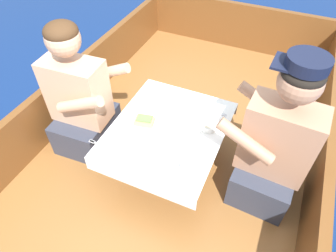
{
  "coord_description": "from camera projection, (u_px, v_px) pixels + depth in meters",
  "views": [
    {
      "loc": [
        0.55,
        -1.35,
        2.11
      ],
      "look_at": [
        0.0,
        -0.11,
        0.74
      ],
      "focal_mm": 32.0,
      "sensor_mm": 36.0,
      "label": 1
    }
  ],
  "objects": [
    {
      "name": "ground_plane",
      "position": [
        174.0,
        179.0,
        2.52
      ],
      "size": [
        60.0,
        60.0,
        0.0
      ],
      "primitive_type": "plane",
      "color": "navy"
    },
    {
      "name": "boat_deck",
      "position": [
        174.0,
        167.0,
        2.4
      ],
      "size": [
        2.0,
        3.5,
        0.35
      ],
      "primitive_type": "cube",
      "color": "brown",
      "rests_on": "ground_plane"
    },
    {
      "name": "gunwale_port",
      "position": [
        64.0,
        98.0,
        2.41
      ],
      "size": [
        0.06,
        3.5,
        0.42
      ],
      "primitive_type": "cube",
      "color": "brown",
      "rests_on": "boat_deck"
    },
    {
      "name": "gunwale_starboard",
      "position": [
        318.0,
        180.0,
        1.85
      ],
      "size": [
        0.06,
        3.5,
        0.42
      ],
      "primitive_type": "cube",
      "color": "brown",
      "rests_on": "boat_deck"
    },
    {
      "name": "bow_coaming",
      "position": [
        237.0,
        26.0,
        3.21
      ],
      "size": [
        1.88,
        0.06,
        0.48
      ],
      "primitive_type": "cube",
      "color": "brown",
      "rests_on": "boat_deck"
    },
    {
      "name": "cockpit_table",
      "position": [
        168.0,
        132.0,
        1.96
      ],
      "size": [
        0.71,
        0.85,
        0.37
      ],
      "color": "#B2B2B7",
      "rests_on": "boat_deck"
    },
    {
      "name": "person_port",
      "position": [
        80.0,
        101.0,
        2.08
      ],
      "size": [
        0.54,
        0.46,
        0.98
      ],
      "rotation": [
        0.0,
        0.0,
        0.06
      ],
      "color": "#333847",
      "rests_on": "boat_deck"
    },
    {
      "name": "person_starboard",
      "position": [
        274.0,
        147.0,
        1.75
      ],
      "size": [
        0.54,
        0.46,
        1.04
      ],
      "rotation": [
        0.0,
        0.0,
        3.08
      ],
      "color": "#333847",
      "rests_on": "boat_deck"
    },
    {
      "name": "plate_sandwich",
      "position": [
        145.0,
        124.0,
        1.96
      ],
      "size": [
        0.18,
        0.18,
        0.01
      ],
      "color": "white",
      "rests_on": "cockpit_table"
    },
    {
      "name": "plate_bread",
      "position": [
        191.0,
        102.0,
        2.11
      ],
      "size": [
        0.22,
        0.22,
        0.01
      ],
      "color": "white",
      "rests_on": "cockpit_table"
    },
    {
      "name": "sandwich",
      "position": [
        145.0,
        121.0,
        1.94
      ],
      "size": [
        0.13,
        0.1,
        0.05
      ],
      "rotation": [
        0.0,
        0.0,
        0.2
      ],
      "color": "tan",
      "rests_on": "plate_sandwich"
    },
    {
      "name": "bowl_port_near",
      "position": [
        154.0,
        104.0,
        2.07
      ],
      "size": [
        0.14,
        0.14,
        0.04
      ],
      "color": "white",
      "rests_on": "cockpit_table"
    },
    {
      "name": "bowl_starboard_near",
      "position": [
        170.0,
        136.0,
        1.86
      ],
      "size": [
        0.13,
        0.13,
        0.04
      ],
      "color": "white",
      "rests_on": "cockpit_table"
    },
    {
      "name": "bowl_center_far",
      "position": [
        209.0,
        125.0,
        1.92
      ],
      "size": [
        0.12,
        0.12,
        0.04
      ],
      "color": "white",
      "rests_on": "cockpit_table"
    },
    {
      "name": "bowl_port_far",
      "position": [
        170.0,
        114.0,
        2.0
      ],
      "size": [
        0.13,
        0.13,
        0.04
      ],
      "color": "white",
      "rests_on": "cockpit_table"
    },
    {
      "name": "coffee_cup_port",
      "position": [
        186.0,
        166.0,
        1.69
      ],
      "size": [
        0.09,
        0.06,
        0.05
      ],
      "color": "white",
      "rests_on": "cockpit_table"
    },
    {
      "name": "coffee_cup_starboard",
      "position": [
        190.0,
        129.0,
        1.9
      ],
      "size": [
        0.1,
        0.08,
        0.05
      ],
      "color": "white",
      "rests_on": "cockpit_table"
    },
    {
      "name": "coffee_cup_center",
      "position": [
        128.0,
        149.0,
        1.77
      ],
      "size": [
        0.09,
        0.06,
        0.06
      ],
      "color": "white",
      "rests_on": "cockpit_table"
    },
    {
      "name": "utensil_fork_starboard",
      "position": [
        99.0,
        144.0,
        1.84
      ],
      "size": [
        0.17,
        0.03,
        0.0
      ],
      "rotation": [
        0.0,
        0.0,
        3.09
      ],
      "color": "silver",
      "rests_on": "cockpit_table"
    },
    {
      "name": "utensil_spoon_starboard",
      "position": [
        218.0,
        114.0,
        2.02
      ],
      "size": [
        0.17,
        0.06,
        0.01
      ],
      "rotation": [
        0.0,
        0.0,
        0.28
      ],
      "color": "silver",
      "rests_on": "cockpit_table"
    },
    {
      "name": "utensil_knife_port",
      "position": [
        159.0,
        95.0,
        2.17
      ],
      "size": [
        0.17,
        0.03,
        0.0
      ],
      "rotation": [
        0.0,
        0.0,
        3.06
      ],
      "color": "silver",
      "rests_on": "cockpit_table"
    },
    {
      "name": "utensil_spoon_center",
      "position": [
        166.0,
        159.0,
        1.75
      ],
      "size": [
        0.04,
        0.17,
        0.01
      ],
      "rotation": [
        0.0,
        0.0,
        1.53
      ],
      "color": "silver",
      "rests_on": "cockpit_table"
    }
  ]
}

